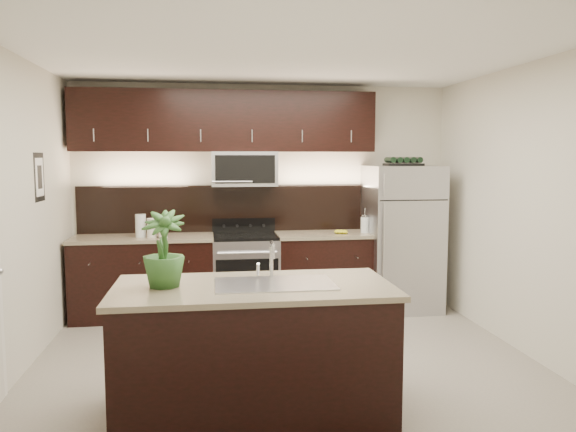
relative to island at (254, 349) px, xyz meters
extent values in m
plane|color=gray|center=(0.36, 0.92, -0.47)|extent=(4.50, 4.50, 0.00)
cube|color=beige|center=(0.36, 2.92, 0.88)|extent=(4.50, 0.02, 2.70)
cube|color=beige|center=(0.36, -1.08, 0.88)|extent=(4.50, 0.02, 2.70)
cube|color=beige|center=(-1.89, 0.92, 0.88)|extent=(0.02, 4.00, 2.70)
cube|color=beige|center=(2.61, 0.92, 0.88)|extent=(0.02, 4.00, 2.70)
cube|color=white|center=(0.36, 0.92, 2.23)|extent=(4.50, 4.00, 0.02)
cube|color=black|center=(-1.88, 1.67, 1.18)|extent=(0.01, 0.32, 0.46)
cube|color=white|center=(-1.87, 1.67, 1.18)|extent=(0.00, 0.24, 0.36)
cube|color=black|center=(-1.06, 2.61, -0.02)|extent=(1.57, 0.62, 0.90)
cube|color=black|center=(1.07, 2.61, -0.02)|extent=(1.16, 0.62, 0.90)
cube|color=#B2B2B7|center=(0.11, 2.61, -0.02)|extent=(0.76, 0.62, 0.90)
cube|color=black|center=(0.11, 2.61, 0.44)|extent=(0.76, 0.60, 0.03)
cube|color=tan|center=(-1.06, 2.61, 0.45)|extent=(1.59, 0.65, 0.04)
cube|color=tan|center=(1.07, 2.61, 0.45)|extent=(1.18, 0.65, 0.04)
cube|color=black|center=(-0.10, 2.91, 0.75)|extent=(3.49, 0.02, 0.56)
cube|color=#B2B2B7|center=(0.11, 2.72, 1.23)|extent=(0.76, 0.40, 0.40)
cube|color=black|center=(-0.10, 2.76, 1.78)|extent=(3.49, 0.33, 0.70)
cube|color=black|center=(0.00, 0.00, -0.02)|extent=(1.90, 0.90, 0.90)
cube|color=tan|center=(0.00, 0.00, 0.45)|extent=(1.96, 0.96, 0.04)
cube|color=silver|center=(0.15, 0.00, 0.47)|extent=(0.84, 0.50, 0.01)
cylinder|color=silver|center=(0.15, 0.21, 0.59)|extent=(0.03, 0.03, 0.24)
cylinder|color=silver|center=(0.15, 0.14, 0.74)|extent=(0.02, 0.14, 0.02)
cylinder|color=silver|center=(0.15, 0.07, 0.69)|extent=(0.02, 0.02, 0.10)
cube|color=#B2B2B7|center=(1.99, 2.55, 0.39)|extent=(0.84, 0.75, 1.73)
cube|color=black|center=(1.99, 2.55, 1.28)|extent=(0.43, 0.27, 0.03)
cylinder|color=black|center=(1.83, 2.55, 1.33)|extent=(0.07, 0.24, 0.07)
cylinder|color=black|center=(1.91, 2.55, 1.33)|extent=(0.07, 0.24, 0.07)
cylinder|color=black|center=(1.99, 2.55, 1.33)|extent=(0.07, 0.24, 0.07)
cylinder|color=black|center=(2.07, 2.55, 1.33)|extent=(0.07, 0.24, 0.07)
cylinder|color=black|center=(2.15, 2.55, 1.33)|extent=(0.07, 0.24, 0.07)
imported|color=#2C5A24|center=(-0.62, 0.03, 0.73)|extent=(0.33, 0.33, 0.53)
cylinder|color=silver|center=(-1.07, 2.56, 0.60)|extent=(0.12, 0.12, 0.26)
cylinder|color=silver|center=(-0.94, 2.50, 0.58)|extent=(0.11, 0.11, 0.22)
cylinder|color=silver|center=(-0.82, 2.45, 0.56)|extent=(0.10, 0.10, 0.18)
cylinder|color=silver|center=(1.53, 2.56, 0.56)|extent=(0.09, 0.09, 0.19)
cylinder|color=silver|center=(1.53, 2.56, 0.67)|extent=(0.10, 0.10, 0.02)
cylinder|color=silver|center=(1.53, 2.56, 0.71)|extent=(0.01, 0.01, 0.08)
ellipsoid|color=gold|center=(1.19, 2.53, 0.49)|extent=(0.20, 0.18, 0.05)
camera|label=1|loc=(-0.30, -3.88, 1.36)|focal=35.00mm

